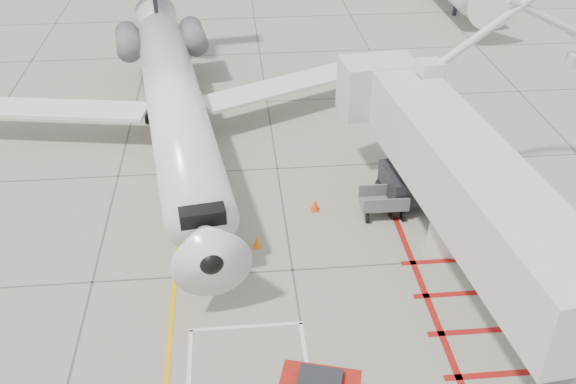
{
  "coord_description": "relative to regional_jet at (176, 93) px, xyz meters",
  "views": [
    {
      "loc": [
        -2.03,
        -15.91,
        16.98
      ],
      "look_at": [
        0.0,
        6.0,
        2.5
      ],
      "focal_mm": 40.0,
      "sensor_mm": 36.0,
      "label": 1
    }
  ],
  "objects": [
    {
      "name": "ground_plane",
      "position": [
        4.75,
        -12.72,
        -4.09
      ],
      "size": [
        260.0,
        260.0,
        0.0
      ],
      "primitive_type": "plane",
      "color": "gray",
      "rests_on": "ground"
    },
    {
      "name": "regional_jet",
      "position": [
        0.0,
        0.0,
        0.0
      ],
      "size": [
        29.11,
        34.54,
        8.18
      ],
      "primitive_type": null,
      "rotation": [
        0.0,
        0.0,
        0.15
      ],
      "color": "white",
      "rests_on": "ground_plane"
    },
    {
      "name": "jet_bridge",
      "position": [
        11.21,
        -10.45,
        -0.25
      ],
      "size": [
        11.09,
        20.08,
        7.69
      ],
      "primitive_type": null,
      "rotation": [
        0.0,
        0.0,
        0.11
      ],
      "color": "silver",
      "rests_on": "ground_plane"
    },
    {
      "name": "baggage_cart",
      "position": [
        9.22,
        -5.21,
        -3.44
      ],
      "size": [
        2.08,
        1.33,
        1.31
      ],
      "primitive_type": null,
      "rotation": [
        0.0,
        0.0,
        -0.01
      ],
      "color": "#5C5C61",
      "rests_on": "ground_plane"
    },
    {
      "name": "ground_power_unit",
      "position": [
        11.63,
        -8.03,
        -3.22
      ],
      "size": [
        2.51,
        1.98,
        1.74
      ],
      "primitive_type": null,
      "rotation": [
        0.0,
        0.0,
        -0.37
      ],
      "color": "white",
      "rests_on": "ground_plane"
    },
    {
      "name": "cone_nose",
      "position": [
        3.4,
        -7.03,
        -3.85
      ],
      "size": [
        0.35,
        0.35,
        0.48
      ],
      "primitive_type": "cone",
      "color": "orange",
      "rests_on": "ground_plane"
    },
    {
      "name": "cone_side",
      "position": [
        6.2,
        -4.57,
        -3.81
      ],
      "size": [
        0.41,
        0.41,
        0.57
      ],
      "primitive_type": "cone",
      "color": "#EC450C",
      "rests_on": "ground_plane"
    }
  ]
}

